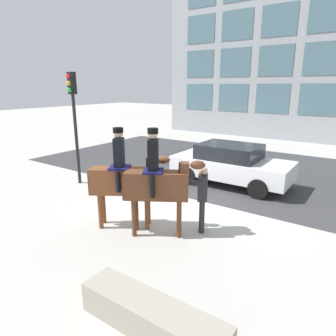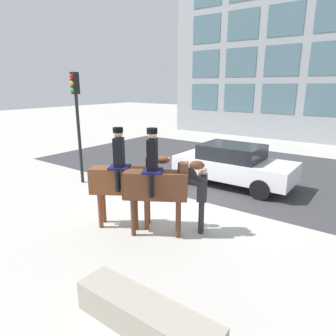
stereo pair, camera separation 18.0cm
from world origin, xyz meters
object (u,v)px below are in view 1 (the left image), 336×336
(pedestrian_bystander, at_px, (202,194))
(traffic_light, at_px, (74,111))
(mounted_horse_companion, at_px, (158,182))
(planter_ledge, at_px, (152,317))
(mounted_horse_lead, at_px, (125,178))
(street_car_near_lane, at_px, (231,164))

(pedestrian_bystander, relative_size, traffic_light, 0.42)
(mounted_horse_companion, relative_size, planter_ledge, 1.09)
(planter_ledge, bearing_deg, traffic_light, 148.36)
(mounted_horse_lead, xyz_separation_m, street_car_near_lane, (0.82, 4.57, -0.51))
(traffic_light, bearing_deg, street_car_near_lane, 33.14)
(mounted_horse_companion, xyz_separation_m, traffic_light, (-4.65, 1.46, 1.31))
(mounted_horse_lead, distance_m, traffic_light, 4.28)
(traffic_light, bearing_deg, pedestrian_bystander, -8.17)
(pedestrian_bystander, xyz_separation_m, planter_ledge, (0.91, -3.13, -0.72))
(mounted_horse_companion, relative_size, pedestrian_bystander, 1.55)
(traffic_light, bearing_deg, planter_ledge, -31.64)
(planter_ledge, bearing_deg, pedestrian_bystander, 106.28)
(mounted_horse_companion, bearing_deg, planter_ledge, -86.34)
(mounted_horse_companion, distance_m, traffic_light, 5.05)
(street_car_near_lane, relative_size, traffic_light, 1.06)
(pedestrian_bystander, distance_m, traffic_light, 5.73)
(planter_ledge, bearing_deg, mounted_horse_companion, 124.67)
(street_car_near_lane, xyz_separation_m, planter_ledge, (1.79, -6.88, -0.52))
(street_car_near_lane, bearing_deg, mounted_horse_companion, -88.79)
(mounted_horse_companion, xyz_separation_m, planter_ledge, (1.69, -2.45, -1.05))
(mounted_horse_companion, distance_m, street_car_near_lane, 4.47)
(mounted_horse_lead, relative_size, street_car_near_lane, 0.61)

